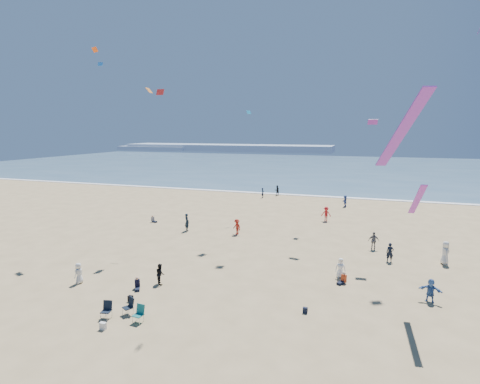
% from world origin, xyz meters
% --- Properties ---
extents(ground, '(220.00, 220.00, 0.00)m').
position_xyz_m(ground, '(0.00, 0.00, 0.00)').
color(ground, tan).
rests_on(ground, ground).
extents(ocean, '(220.00, 100.00, 0.06)m').
position_xyz_m(ocean, '(0.00, 95.00, 0.03)').
color(ocean, '#476B84').
rests_on(ocean, ground).
extents(surf_line, '(220.00, 1.20, 0.08)m').
position_xyz_m(surf_line, '(0.00, 45.00, 0.04)').
color(surf_line, white).
rests_on(surf_line, ground).
extents(headland_far, '(110.00, 20.00, 3.20)m').
position_xyz_m(headland_far, '(-60.00, 170.00, 1.60)').
color(headland_far, '#7A8EA8').
rests_on(headland_far, ground).
extents(headland_near, '(40.00, 14.00, 2.00)m').
position_xyz_m(headland_near, '(-100.00, 165.00, 1.00)').
color(headland_near, '#7A8EA8').
rests_on(headland_near, ground).
extents(standing_flyers, '(25.84, 53.63, 1.91)m').
position_xyz_m(standing_flyers, '(4.86, 19.98, 0.82)').
color(standing_flyers, '#A72317').
rests_on(standing_flyers, ground).
extents(seated_group, '(23.61, 27.30, 0.84)m').
position_xyz_m(seated_group, '(1.83, 5.30, 0.42)').
color(seated_group, white).
rests_on(seated_group, ground).
extents(chair_cluster, '(2.69, 1.57, 1.00)m').
position_xyz_m(chair_cluster, '(-2.56, 0.62, 0.50)').
color(chair_cluster, black).
rests_on(chair_cluster, ground).
extents(white_tote, '(0.35, 0.20, 0.40)m').
position_xyz_m(white_tote, '(-2.93, -0.75, 0.20)').
color(white_tote, silver).
rests_on(white_tote, ground).
extents(black_backpack, '(0.30, 0.22, 0.38)m').
position_xyz_m(black_backpack, '(-3.52, 2.62, 0.19)').
color(black_backpack, black).
rests_on(black_backpack, ground).
extents(navy_bag, '(0.28, 0.18, 0.34)m').
position_xyz_m(navy_bag, '(7.22, 4.63, 0.17)').
color(navy_bag, black).
rests_on(navy_bag, ground).
extents(kites_aloft, '(47.30, 40.71, 25.89)m').
position_xyz_m(kites_aloft, '(9.52, 11.53, 14.55)').
color(kites_aloft, white).
rests_on(kites_aloft, ground).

